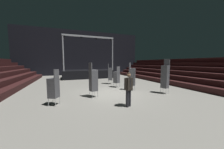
% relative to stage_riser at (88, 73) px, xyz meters
% --- Properties ---
extents(ground_plane, '(22.00, 30.00, 0.10)m').
position_rel_stage_riser_xyz_m(ground_plane, '(0.00, -9.75, -0.70)').
color(ground_plane, gray).
extents(arena_end_wall, '(22.00, 0.30, 8.00)m').
position_rel_stage_riser_xyz_m(arena_end_wall, '(0.00, 5.25, 3.35)').
color(arena_end_wall, black).
rests_on(arena_end_wall, ground_plane).
extents(bleacher_bank_right, '(4.50, 24.00, 2.70)m').
position_rel_stage_riser_xyz_m(bleacher_bank_right, '(8.75, -8.75, 0.70)').
color(bleacher_bank_right, black).
rests_on(bleacher_bank_right, ground_plane).
extents(stage_riser, '(7.08, 3.46, 5.75)m').
position_rel_stage_riser_xyz_m(stage_riser, '(0.00, 0.00, 0.00)').
color(stage_riser, black).
rests_on(stage_riser, ground_plane).
extents(man_with_tie, '(0.56, 0.37, 1.75)m').
position_rel_stage_riser_xyz_m(man_with_tie, '(-0.10, -12.62, 0.34)').
color(man_with_tie, black).
rests_on(man_with_tie, ground_plane).
extents(chair_stack_front_left, '(0.56, 0.56, 2.14)m').
position_rel_stage_riser_xyz_m(chair_stack_front_left, '(1.28, -6.07, 0.42)').
color(chair_stack_front_left, '#B2B5BA').
rests_on(chair_stack_front_left, ground_plane).
extents(chair_stack_front_right, '(0.53, 0.53, 2.22)m').
position_rel_stage_riser_xyz_m(chair_stack_front_right, '(-1.39, -10.29, 0.46)').
color(chair_stack_front_right, '#B2B5BA').
rests_on(chair_stack_front_right, ground_plane).
extents(chair_stack_mid_left, '(0.62, 0.62, 2.22)m').
position_rel_stage_riser_xyz_m(chair_stack_mid_left, '(1.93, -9.46, 0.46)').
color(chair_stack_mid_left, '#B2B5BA').
rests_on(chair_stack_mid_left, ground_plane).
extents(chair_stack_mid_right, '(0.57, 0.57, 2.48)m').
position_rel_stage_riser_xyz_m(chair_stack_mid_right, '(3.62, -11.17, 0.59)').
color(chair_stack_mid_right, '#B2B5BA').
rests_on(chair_stack_mid_right, ground_plane).
extents(chair_stack_mid_centre, '(0.60, 0.60, 1.88)m').
position_rel_stage_riser_xyz_m(chair_stack_mid_centre, '(1.23, -7.93, 0.30)').
color(chair_stack_mid_centre, '#B2B5BA').
rests_on(chair_stack_mid_centre, ground_plane).
extents(chair_stack_rear_left, '(0.60, 0.60, 1.88)m').
position_rel_stage_riser_xyz_m(chair_stack_rear_left, '(-3.62, -11.06, 0.30)').
color(chair_stack_rear_left, '#B2B5BA').
rests_on(chair_stack_rear_left, ground_plane).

